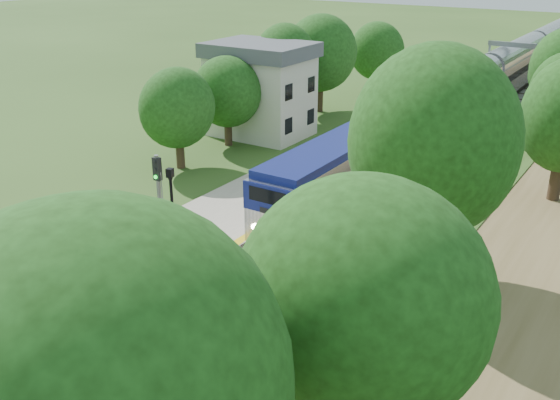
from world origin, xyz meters
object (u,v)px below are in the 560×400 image
Objects in this scene: train at (550,48)px; lamppost_mid at (51,287)px; signal_gantry at (527,57)px; signal_platform at (160,205)px; signal_farside at (474,149)px; station_building at (261,89)px; lamppost_far at (173,220)px.

lamppost_mid is at bearing -92.46° from train.
signal_gantry is 49.72m from signal_platform.
lamppost_mid is 0.89× the size of signal_farside.
signal_farside is (3.73, -30.32, -1.28)m from signal_gantry.
station_building reaches higher than lamppost_mid.
train is at bearing 86.96° from lamppost_far.
lamppost_far is (-0.40, 7.83, 0.00)m from lamppost_mid.
station_building reaches higher than lamppost_far.
station_building is 52.96m from train.
lamppost_far is 0.89× the size of signal_farside.
signal_farside is (9.70, 25.06, 0.94)m from lamppost_mid.
lamppost_mid is 6.22m from signal_platform.
signal_gantry is 1.69× the size of lamppost_mid.
station_building is 32.19m from lamppost_mid.
train is (-2.47, 26.06, -2.52)m from signal_gantry.
signal_farside is (20.20, -5.33, -0.55)m from station_building.
lamppost_mid is 1.00× the size of lamppost_far.
signal_gantry is 0.06× the size of train.
signal_platform reaches higher than lamppost_far.
lamppost_far is 2.71m from signal_platform.
signal_farside is at bearing 64.53° from signal_platform.
station_building reaches higher than train.
lamppost_mid is at bearing -95.78° from signal_platform.
lamppost_mid is 0.78× the size of signal_platform.
signal_gantry is at bearing 83.84° from lamppost_mid.
signal_gantry is at bearing -84.58° from train.
train is at bearing 96.28° from signal_farside.
signal_platform is (1.00, -1.87, 1.69)m from lamppost_far.
train is 75.56m from signal_platform.
signal_platform is at bearing -115.47° from signal_farside.
train is 81.51m from lamppost_mid.
train is 25.67× the size of signal_farside.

